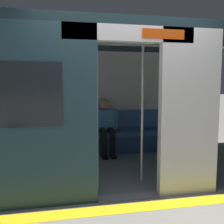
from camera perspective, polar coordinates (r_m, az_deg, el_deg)
ground_plane at (r=3.66m, az=3.61°, el=-18.37°), size 60.00×60.00×0.00m
platform_edge_strip at (r=3.40m, az=5.02°, el=-20.37°), size 8.00×0.24×0.01m
train_car at (r=4.48m, az=-0.86°, el=6.68°), size 6.40×2.77×2.37m
bench_seat at (r=5.65m, az=-2.35°, el=-5.59°), size 3.32×0.44×0.47m
person_seated at (r=5.56m, az=-1.38°, el=-2.36°), size 0.55×0.67×1.20m
handbag at (r=5.65m, az=-6.57°, el=-3.62°), size 0.26×0.15×0.17m
book at (r=5.73m, az=1.54°, el=-4.16°), size 0.21×0.25×0.03m
grab_pole_door at (r=3.68m, az=-3.39°, el=-0.13°), size 0.04×0.04×2.23m
grab_pole_far at (r=3.97m, az=6.74°, el=0.30°), size 0.04×0.04×2.23m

